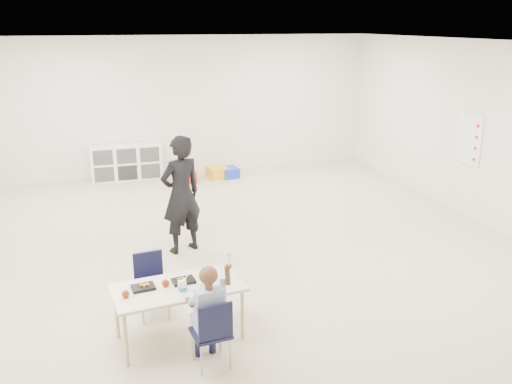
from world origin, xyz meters
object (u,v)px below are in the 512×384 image
object	(u,v)px
cubby_shelf	(126,162)
adult	(181,195)
child	(210,312)
table	(179,312)
chair_near	(211,331)

from	to	relation	value
cubby_shelf	adult	size ratio (longest dim) A/B	0.86
cubby_shelf	adult	distance (m)	3.96
child	cubby_shelf	distance (m)	6.61
table	cubby_shelf	world-z (taller)	cubby_shelf
table	cubby_shelf	distance (m)	6.08
chair_near	cubby_shelf	world-z (taller)	cubby_shelf
adult	table	bearing A→B (deg)	57.57
child	cubby_shelf	bearing A→B (deg)	86.38
chair_near	child	size ratio (longest dim) A/B	0.63
chair_near	adult	world-z (taller)	adult
table	adult	xyz separation A→B (m)	(0.40, 2.18, 0.52)
table	adult	world-z (taller)	adult
table	chair_near	size ratio (longest dim) A/B	1.90
child	adult	xyz separation A→B (m)	(0.19, 2.70, 0.27)
cubby_shelf	table	bearing A→B (deg)	-89.22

